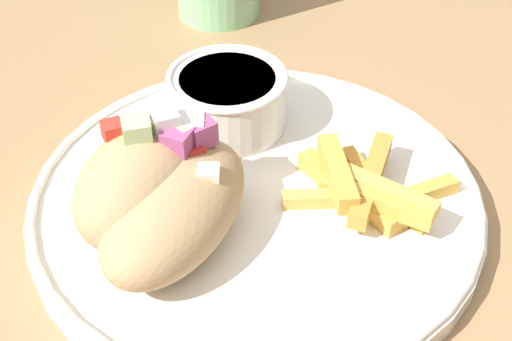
# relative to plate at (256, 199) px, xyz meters

# --- Properties ---
(table) EXTENTS (1.59, 1.59, 0.71)m
(table) POSITION_rel_plate_xyz_m (0.03, 0.03, -0.06)
(table) COLOR #9E7A51
(table) RESTS_ON ground_plane
(plate) EXTENTS (0.29, 0.29, 0.02)m
(plate) POSITION_rel_plate_xyz_m (0.00, 0.00, 0.00)
(plate) COLOR white
(plate) RESTS_ON table
(pita_sandwich_near) EXTENTS (0.14, 0.13, 0.06)m
(pita_sandwich_near) POSITION_rel_plate_xyz_m (-0.06, -0.02, 0.03)
(pita_sandwich_near) COLOR tan
(pita_sandwich_near) RESTS_ON plate
(pita_sandwich_far) EXTENTS (0.12, 0.12, 0.07)m
(pita_sandwich_far) POSITION_rel_plate_xyz_m (-0.07, 0.01, 0.03)
(pita_sandwich_far) COLOR tan
(pita_sandwich_far) RESTS_ON plate
(fries_pile) EXTENTS (0.11, 0.10, 0.03)m
(fries_pile) POSITION_rel_plate_xyz_m (0.06, -0.04, 0.02)
(fries_pile) COLOR gold
(fries_pile) RESTS_ON plate
(sauce_ramekin) EXTENTS (0.08, 0.08, 0.04)m
(sauce_ramekin) POSITION_rel_plate_xyz_m (0.01, 0.08, 0.03)
(sauce_ramekin) COLOR white
(sauce_ramekin) RESTS_ON plate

